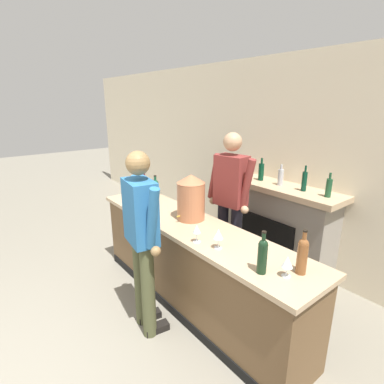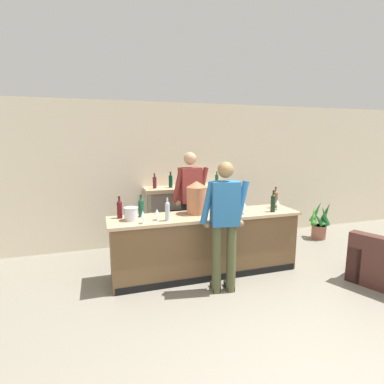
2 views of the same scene
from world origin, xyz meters
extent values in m
plane|color=slate|center=(0.00, 0.00, 0.00)|extent=(24.00, 24.00, 0.00)
cube|color=beige|center=(0.00, 3.66, 1.38)|extent=(12.00, 0.07, 2.75)
cube|color=brown|center=(-0.18, 2.03, 0.45)|extent=(2.83, 0.58, 0.90)
cube|color=tan|center=(-0.18, 2.03, 0.92)|extent=(2.90, 0.65, 0.04)
cube|color=black|center=(-0.18, 1.73, 0.05)|extent=(2.78, 0.01, 0.10)
cube|color=gray|center=(-0.09, 3.41, 0.54)|extent=(1.46, 0.44, 1.08)
cube|color=black|center=(-0.09, 3.18, 0.41)|extent=(0.80, 0.02, 0.69)
cube|color=tan|center=(-0.09, 3.39, 1.12)|extent=(1.62, 0.52, 0.07)
cylinder|color=#591B26|center=(-0.71, 3.39, 1.26)|extent=(0.07, 0.07, 0.21)
cylinder|color=#591B26|center=(-0.71, 3.39, 1.40)|extent=(0.03, 0.03, 0.07)
cylinder|color=#093722|center=(-0.40, 3.39, 1.27)|extent=(0.07, 0.07, 0.23)
cylinder|color=#093722|center=(-0.40, 3.39, 1.42)|extent=(0.03, 0.03, 0.08)
cylinder|color=#ACB1B9|center=(-0.09, 3.39, 1.25)|extent=(0.07, 0.07, 0.20)
cylinder|color=#ACB1B9|center=(-0.09, 3.39, 1.39)|extent=(0.03, 0.03, 0.07)
cylinder|color=#0A3524|center=(0.24, 3.39, 1.27)|extent=(0.06, 0.06, 0.23)
cylinder|color=#0A3524|center=(0.24, 3.39, 1.42)|extent=(0.02, 0.02, 0.08)
cylinder|color=#1A4729|center=(0.54, 3.39, 1.26)|extent=(0.07, 0.07, 0.21)
cylinder|color=#1A4729|center=(0.54, 3.39, 1.40)|extent=(0.03, 0.03, 0.07)
cube|color=#43241F|center=(1.94, 0.84, 0.37)|extent=(0.48, 0.83, 0.74)
cube|color=#43241F|center=(2.11, 1.25, 0.27)|extent=(0.82, 0.49, 0.53)
cylinder|color=#965F4B|center=(2.66, 2.88, 0.14)|extent=(0.29, 0.29, 0.28)
cylinder|color=#332319|center=(2.66, 2.88, 0.27)|extent=(0.26, 0.26, 0.02)
cone|color=#1E6B24|center=(2.80, 2.88, 0.54)|extent=(0.12, 0.29, 0.49)
cone|color=#2A762A|center=(2.68, 3.02, 0.54)|extent=(0.32, 0.16, 0.48)
cone|color=#2F7923|center=(2.56, 2.95, 0.47)|extent=(0.30, 0.35, 0.37)
cone|color=#276B32|center=(2.58, 2.83, 0.44)|extent=(0.26, 0.31, 0.31)
cone|color=#286C36|center=(2.67, 2.76, 0.51)|extent=(0.29, 0.14, 0.43)
cylinder|color=#474B2D|center=(-0.04, 1.41, 0.47)|extent=(0.13, 0.13, 0.94)
cube|color=black|center=(-0.03, 1.48, 0.04)|extent=(0.14, 0.25, 0.07)
cylinder|color=#474B2D|center=(-0.24, 1.44, 0.47)|extent=(0.13, 0.13, 0.94)
cube|color=black|center=(-0.23, 1.51, 0.04)|extent=(0.14, 0.25, 0.07)
cube|color=#276298|center=(-0.14, 1.42, 1.23)|extent=(0.39, 0.27, 0.58)
cylinder|color=#276298|center=(0.09, 1.41, 1.24)|extent=(0.20, 0.08, 0.57)
sphere|color=olive|center=(0.09, 1.43, 0.94)|extent=(0.09, 0.09, 0.09)
cylinder|color=#276298|center=(-0.37, 1.48, 1.24)|extent=(0.20, 0.08, 0.57)
sphere|color=olive|center=(-0.36, 1.50, 0.94)|extent=(0.09, 0.09, 0.09)
sphere|color=olive|center=(-0.14, 1.42, 1.67)|extent=(0.21, 0.21, 0.21)
cylinder|color=#22212E|center=(-0.34, 2.64, 0.50)|extent=(0.13, 0.13, 1.01)
cube|color=black|center=(-0.33, 2.57, 0.04)|extent=(0.13, 0.25, 0.07)
cylinder|color=#22212E|center=(-0.14, 2.67, 0.50)|extent=(0.13, 0.13, 1.01)
cube|color=black|center=(-0.13, 2.60, 0.04)|extent=(0.13, 0.25, 0.07)
cube|color=maroon|center=(-0.24, 2.66, 1.30)|extent=(0.39, 0.27, 0.59)
cylinder|color=maroon|center=(-0.47, 2.61, 1.31)|extent=(0.20, 0.08, 0.57)
sphere|color=tan|center=(-0.46, 2.59, 1.01)|extent=(0.09, 0.09, 0.09)
cylinder|color=maroon|center=(-0.01, 2.67, 1.31)|extent=(0.20, 0.08, 0.57)
sphere|color=tan|center=(-0.01, 2.65, 1.01)|extent=(0.09, 0.09, 0.09)
sphere|color=tan|center=(-0.24, 2.66, 1.74)|extent=(0.21, 0.21, 0.21)
cylinder|color=#B26A46|center=(-0.30, 2.12, 1.15)|extent=(0.30, 0.30, 0.41)
cone|color=#B26A46|center=(-0.30, 2.12, 1.40)|extent=(0.30, 0.30, 0.09)
cylinder|color=#B29333|center=(-0.30, 1.95, 1.01)|extent=(0.02, 0.04, 0.02)
cylinder|color=silver|center=(-1.29, 2.02, 1.03)|extent=(0.19, 0.19, 0.17)
cylinder|color=silver|center=(-1.29, 2.02, 1.12)|extent=(0.20, 0.20, 0.01)
cylinder|color=brown|center=(1.05, 2.10, 1.06)|extent=(0.08, 0.08, 0.24)
sphere|color=brown|center=(1.05, 2.10, 1.19)|extent=(0.07, 0.07, 0.07)
cylinder|color=brown|center=(1.05, 2.10, 1.23)|extent=(0.03, 0.03, 0.09)
cylinder|color=black|center=(1.05, 2.10, 1.29)|extent=(0.03, 0.03, 0.01)
cylinder|color=#511217|center=(-1.44, 2.19, 1.05)|extent=(0.08, 0.08, 0.22)
sphere|color=#511217|center=(-1.44, 2.19, 1.16)|extent=(0.07, 0.07, 0.07)
cylinder|color=#511217|center=(-1.44, 2.19, 1.21)|extent=(0.03, 0.03, 0.09)
cylinder|color=black|center=(-1.44, 2.19, 1.25)|extent=(0.03, 0.03, 0.01)
cylinder|color=black|center=(0.86, 1.87, 1.06)|extent=(0.07, 0.07, 0.23)
sphere|color=black|center=(0.86, 1.87, 1.18)|extent=(0.07, 0.07, 0.07)
cylinder|color=black|center=(0.86, 1.87, 1.22)|extent=(0.03, 0.03, 0.09)
cylinder|color=black|center=(0.86, 1.87, 1.27)|extent=(0.03, 0.03, 0.01)
cylinder|color=#A7B0BC|center=(-0.81, 1.85, 1.06)|extent=(0.07, 0.07, 0.24)
sphere|color=#A7B0BC|center=(-0.81, 1.85, 1.18)|extent=(0.06, 0.06, 0.06)
cylinder|color=#A7B0BC|center=(-0.81, 1.85, 1.23)|extent=(0.03, 0.03, 0.09)
cylinder|color=black|center=(-0.81, 1.85, 1.28)|extent=(0.03, 0.03, 0.01)
cylinder|color=#15472F|center=(-1.13, 2.18, 1.05)|extent=(0.08, 0.08, 0.22)
sphere|color=#15472F|center=(-1.13, 2.18, 1.17)|extent=(0.08, 0.08, 0.08)
cylinder|color=#15472F|center=(-1.13, 2.18, 1.21)|extent=(0.03, 0.03, 0.09)
cylinder|color=black|center=(-1.13, 2.18, 1.26)|extent=(0.04, 0.04, 0.01)
cylinder|color=silver|center=(1.01, 1.97, 0.95)|extent=(0.07, 0.07, 0.01)
cylinder|color=silver|center=(1.01, 1.97, 0.98)|extent=(0.01, 0.01, 0.07)
cone|color=silver|center=(1.01, 1.97, 1.06)|extent=(0.08, 0.08, 0.09)
cylinder|color=silver|center=(0.17, 1.81, 0.95)|extent=(0.07, 0.07, 0.01)
cylinder|color=silver|center=(0.17, 1.81, 0.99)|extent=(0.01, 0.01, 0.09)
cone|color=silver|center=(0.17, 1.81, 1.07)|extent=(0.07, 0.07, 0.08)
cylinder|color=silver|center=(-0.95, 1.93, 0.95)|extent=(0.06, 0.06, 0.01)
cylinder|color=silver|center=(-0.95, 1.93, 0.99)|extent=(0.01, 0.01, 0.07)
cone|color=silver|center=(-0.95, 1.93, 1.06)|extent=(0.07, 0.07, 0.08)
cylinder|color=silver|center=(0.38, 1.88, 0.95)|extent=(0.07, 0.07, 0.01)
cylinder|color=silver|center=(0.38, 1.88, 0.99)|extent=(0.01, 0.01, 0.09)
cone|color=silver|center=(0.38, 1.88, 1.08)|extent=(0.09, 0.09, 0.09)
cylinder|color=silver|center=(-1.16, 1.81, 0.95)|extent=(0.07, 0.07, 0.01)
cylinder|color=silver|center=(-1.16, 1.81, 0.99)|extent=(0.01, 0.01, 0.08)
cone|color=silver|center=(-1.16, 1.81, 1.07)|extent=(0.07, 0.07, 0.09)
camera|label=1|loc=(2.09, 0.24, 2.17)|focal=28.00mm
camera|label=2|loc=(-1.69, -2.08, 2.06)|focal=28.00mm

